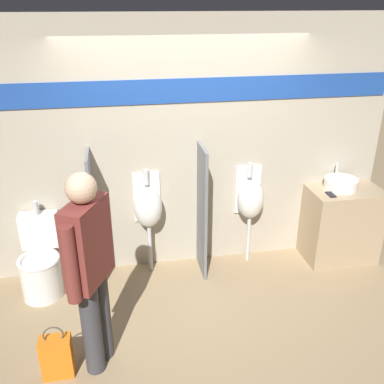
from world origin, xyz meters
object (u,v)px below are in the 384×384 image
(sink_basin, at_px, (341,183))
(urinal_far, at_px, (250,199))
(toilet, at_px, (41,265))
(shopping_bag, at_px, (57,356))
(cell_phone, at_px, (331,195))
(person_in_vest, at_px, (90,267))
(urinal_near_counter, at_px, (148,207))

(sink_basin, xyz_separation_m, urinal_far, (-1.02, 0.08, -0.15))
(urinal_far, relative_size, toilet, 1.25)
(sink_basin, height_order, shopping_bag, sink_basin)
(sink_basin, relative_size, cell_phone, 2.62)
(sink_basin, relative_size, toilet, 0.39)
(urinal_far, bearing_deg, person_in_vest, -142.65)
(sink_basin, distance_m, person_in_vest, 2.95)
(urinal_near_counter, relative_size, shopping_bag, 2.39)
(urinal_near_counter, height_order, shopping_bag, urinal_near_counter)
(person_in_vest, bearing_deg, urinal_far, -26.68)
(toilet, relative_size, person_in_vest, 0.55)
(person_in_vest, bearing_deg, urinal_near_counter, 2.96)
(cell_phone, xyz_separation_m, urinal_far, (-0.83, 0.23, -0.09))
(toilet, bearing_deg, cell_phone, -0.73)
(toilet, bearing_deg, person_in_vest, -61.48)
(sink_basin, bearing_deg, toilet, -178.03)
(person_in_vest, bearing_deg, cell_phone, -41.36)
(cell_phone, bearing_deg, toilet, 179.27)
(cell_phone, bearing_deg, shopping_bag, -158.22)
(sink_basin, bearing_deg, urinal_far, 175.43)
(urinal_near_counter, bearing_deg, toilet, -170.26)
(toilet, distance_m, person_in_vest, 1.39)
(cell_phone, xyz_separation_m, person_in_vest, (-2.51, -1.05, 0.07))
(toilet, xyz_separation_m, shopping_bag, (0.26, -1.17, -0.13))
(cell_phone, bearing_deg, urinal_far, 164.19)
(urinal_near_counter, bearing_deg, cell_phone, -6.81)
(shopping_bag, bearing_deg, sink_basin, 23.02)
(urinal_far, height_order, person_in_vest, person_in_vest)
(cell_phone, bearing_deg, person_in_vest, -157.33)
(cell_phone, distance_m, person_in_vest, 2.72)
(cell_phone, relative_size, urinal_far, 0.12)
(cell_phone, xyz_separation_m, toilet, (-3.10, 0.04, -0.55))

